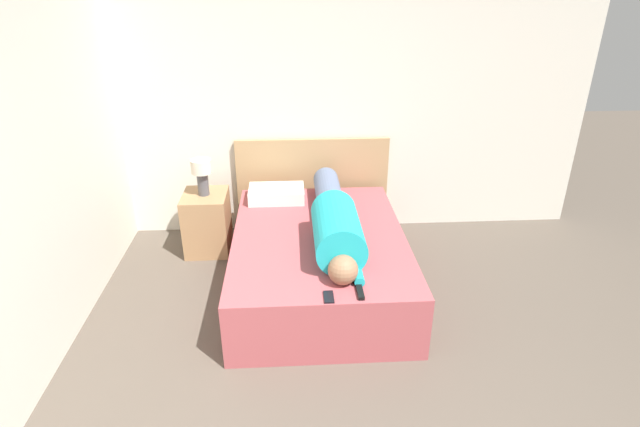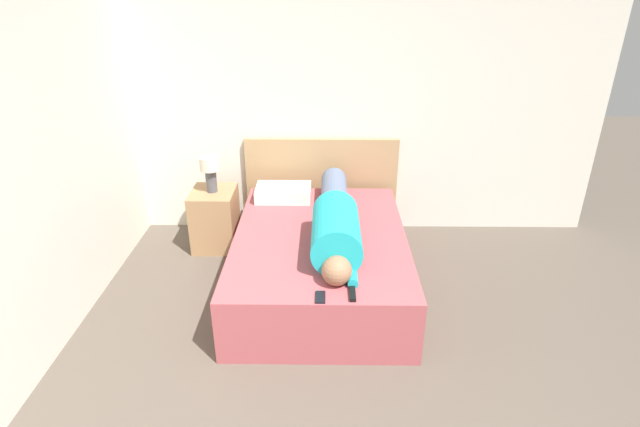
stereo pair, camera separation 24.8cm
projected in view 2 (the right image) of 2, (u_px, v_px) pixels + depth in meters
name	position (u px, v px, depth m)	size (l,w,h in m)	color
wall_back	(336.00, 100.00, 4.65)	(5.03, 0.06, 2.60)	silver
wall_left	(27.00, 163.00, 3.09)	(0.06, 4.64, 2.60)	silver
bed	(320.00, 260.00, 4.08)	(1.36, 1.90, 0.48)	#A84C51
headboard	(322.00, 185.00, 4.94)	(1.48, 0.04, 0.95)	tan
nightstand	(215.00, 219.00, 4.70)	(0.40, 0.45, 0.56)	#A37A51
table_lamp	(210.00, 169.00, 4.48)	(0.18, 0.18, 0.33)	#4C4C51
person_lying	(336.00, 221.00, 3.84)	(0.36, 1.71, 0.36)	#936B4C
pillow_near_headboard	(283.00, 193.00, 4.59)	(0.50, 0.32, 0.12)	silver
tv_remote	(352.00, 294.00, 3.21)	(0.04, 0.15, 0.02)	black
cell_phone	(320.00, 297.00, 3.18)	(0.06, 0.13, 0.01)	black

